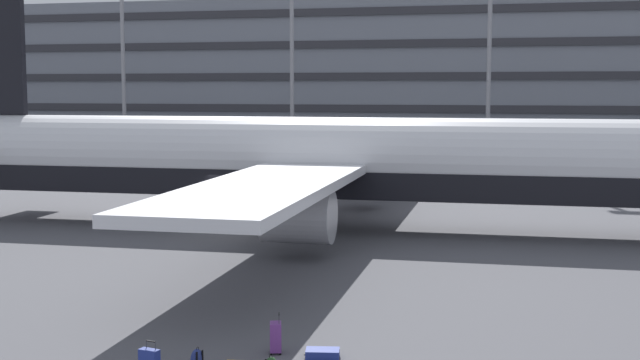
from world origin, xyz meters
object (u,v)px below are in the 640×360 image
airliner (336,163)px  suitcase_orange (323,354)px  suitcase_laid_flat (276,337)px  backpack_silver (196,359)px

airliner → suitcase_orange: size_ratio=49.31×
suitcase_laid_flat → backpack_silver: size_ratio=1.94×
airliner → suitcase_orange: bearing=-78.4°
suitcase_laid_flat → backpack_silver: (-1.41, -1.46, -0.18)m
suitcase_orange → airliner: bearing=101.6°
airliner → backpack_silver: airliner is taller
airliner → suitcase_laid_flat: (2.49, -17.68, -2.58)m
airliner → suitcase_laid_flat: bearing=-82.0°
suitcase_orange → backpack_silver: 2.91m
airliner → backpack_silver: size_ratio=86.55×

